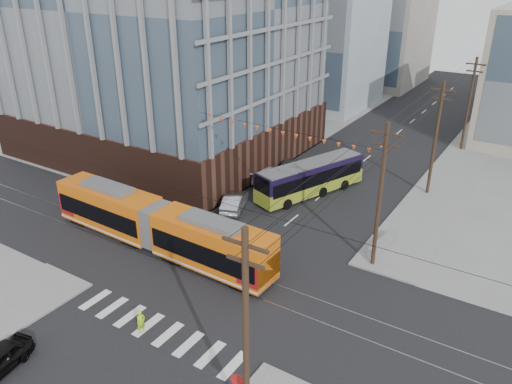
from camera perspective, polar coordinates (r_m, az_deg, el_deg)
ground at (r=33.96m, az=-7.63°, el=-12.58°), size 160.00×160.00×0.00m
office_building at (r=59.29m, az=-10.91°, el=18.26°), size 30.00×25.00×28.60m
bg_bldg_nw_near at (r=81.14m, az=6.71°, el=16.33°), size 18.00×16.00×18.00m
bg_bldg_nw_far at (r=98.24m, az=13.82°, el=17.83°), size 16.00×18.00×20.00m
utility_pole_near at (r=22.73m, az=-1.15°, el=-16.33°), size 0.30×0.30×11.00m
utility_pole_far at (r=78.30m, az=25.27°, el=11.32°), size 0.30×0.30×11.00m
streetcar at (r=39.39m, az=-11.16°, el=-3.81°), size 20.58×3.49×3.95m
city_bus at (r=48.31m, az=6.25°, el=1.62°), size 6.63×11.95×3.35m
parked_car_silver at (r=45.32m, az=-2.48°, el=-1.11°), size 3.17×4.93×1.54m
parked_car_white at (r=51.15m, az=1.88°, el=1.98°), size 2.80×5.46×1.52m
parked_car_grey at (r=54.16m, az=3.77°, el=3.07°), size 3.00×4.61×1.18m
pedestrian at (r=31.78m, az=-13.01°, el=-14.27°), size 0.49×0.64×1.56m
jersey_barrier at (r=40.57m, az=14.23°, el=-5.79°), size 1.32×4.06×0.80m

